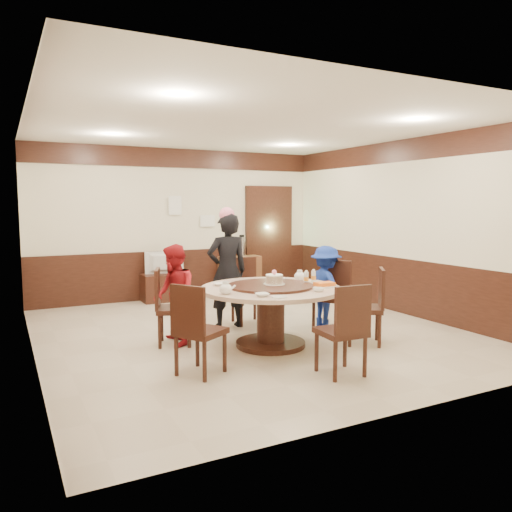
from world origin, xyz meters
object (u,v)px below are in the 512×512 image
tv_stand (165,287)px  television (165,263)px  banquet_table (271,304)px  person_blue (326,287)px  person_red (174,295)px  shrimp_platter (324,285)px  birthday_cake (274,279)px  thermos (242,246)px  person_standing (227,271)px  side_cabinet (239,275)px

tv_stand → television: 0.45m
tv_stand → banquet_table: bearing=-85.0°
banquet_table → person_blue: person_blue is taller
person_red → shrimp_platter: size_ratio=4.26×
birthday_cake → television: birthday_cake is taller
thermos → birthday_cake: bearing=-109.3°
person_red → shrimp_platter: 1.88m
person_red → birthday_cake: person_red is taller
person_blue → television: person_blue is taller
person_standing → side_cabinet: bearing=-115.0°
birthday_cake → shrimp_platter: birthday_cake is taller
shrimp_platter → tv_stand: (-0.89, 3.79, -0.53)m
person_red → television: size_ratio=1.80×
tv_stand → thermos: (1.58, 0.03, 0.69)m
banquet_table → television: size_ratio=2.45×
side_cabinet → person_blue: bearing=-90.8°
birthday_cake → thermos: 3.71m
birthday_cake → person_blue: bearing=23.5°
person_standing → side_cabinet: (1.31, 2.37, -0.45)m
shrimp_platter → television: bearing=103.2°
banquet_table → person_standing: size_ratio=1.06×
television → thermos: (1.58, 0.03, 0.24)m
person_red → person_blue: size_ratio=1.08×
thermos → shrimp_platter: bearing=-100.2°
shrimp_platter → television: 3.89m
shrimp_platter → birthday_cake: bearing=149.3°
side_cabinet → banquet_table: bearing=-109.2°
television → person_standing: bearing=101.9°
thermos → television: bearing=-178.9°
banquet_table → side_cabinet: banquet_table is taller
birthday_cake → tv_stand: bearing=95.8°
tv_stand → person_standing: bearing=-84.8°
person_red → birthday_cake: size_ratio=4.84×
person_red → thermos: size_ratio=3.36×
person_red → person_blue: person_red is taller
person_red → thermos: 3.74m
birthday_cake → banquet_table: bearing=173.7°
person_standing → thermos: (1.36, 2.37, 0.12)m
banquet_table → thermos: size_ratio=4.58×
person_standing → tv_stand: (-0.21, 2.34, -0.57)m
person_blue → birthday_cake: person_blue is taller
banquet_table → person_blue: (1.17, 0.48, 0.06)m
birthday_cake → tv_stand: (-0.35, 3.47, -0.59)m
birthday_cake → side_cabinet: size_ratio=0.33×
tv_stand → television: television is taller
shrimp_platter → banquet_table: bearing=151.0°
person_standing → television: 2.35m
person_blue → shrimp_platter: (-0.59, -0.81, 0.19)m
banquet_table → television: (-0.30, 3.46, 0.17)m
tv_stand → thermos: size_ratio=2.24×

